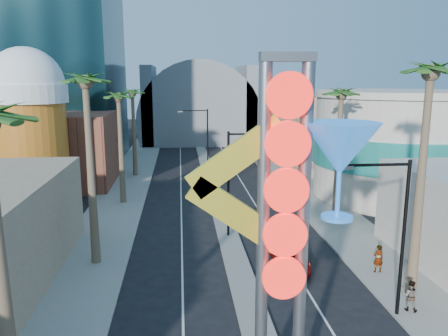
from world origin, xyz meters
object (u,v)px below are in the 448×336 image
(neon_sign, at_px, (307,210))
(pedestrian_a, at_px, (378,259))
(red_pickup, at_px, (289,257))
(pedestrian_b, at_px, (410,296))

(neon_sign, bearing_deg, pedestrian_a, 52.33)
(red_pickup, distance_m, pedestrian_a, 5.34)
(neon_sign, xyz_separation_m, red_pickup, (2.46, 11.37, -6.64))
(red_pickup, distance_m, pedestrian_b, 7.69)
(pedestrian_a, relative_size, pedestrian_b, 1.08)
(neon_sign, relative_size, red_pickup, 2.62)
(pedestrian_a, height_order, pedestrian_b, pedestrian_a)
(red_pickup, bearing_deg, pedestrian_b, -44.78)
(pedestrian_a, bearing_deg, pedestrian_b, 85.37)
(neon_sign, height_order, pedestrian_b, neon_sign)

